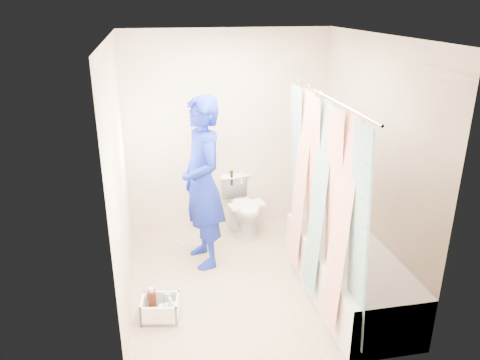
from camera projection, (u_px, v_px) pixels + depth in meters
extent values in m
plane|color=tan|center=(251.00, 280.00, 4.78)|extent=(2.60, 2.60, 0.00)
cube|color=white|center=(254.00, 36.00, 3.91)|extent=(2.40, 2.60, 0.02)
cube|color=beige|center=(228.00, 134.00, 5.54)|extent=(2.40, 0.02, 2.40)
cube|color=beige|center=(294.00, 235.00, 3.16)|extent=(2.40, 0.02, 2.40)
cube|color=beige|center=(120.00, 179.00, 4.13)|extent=(0.02, 2.60, 2.40)
cube|color=beige|center=(372.00, 162.00, 4.56)|extent=(0.02, 2.60, 2.40)
cube|color=white|center=(348.00, 273.00, 4.46)|extent=(0.70, 1.75, 0.50)
cube|color=white|center=(350.00, 254.00, 4.38)|extent=(0.58, 1.63, 0.06)
cylinder|color=silver|center=(327.00, 97.00, 3.78)|extent=(0.02, 1.90, 0.02)
cube|color=white|center=(320.00, 202.00, 4.12)|extent=(0.06, 1.75, 1.80)
imported|color=white|center=(243.00, 206.00, 5.67)|extent=(0.51, 0.74, 0.69)
cube|color=white|center=(247.00, 205.00, 5.55)|extent=(0.45, 0.26, 0.03)
cylinder|color=black|center=(232.00, 177.00, 5.69)|extent=(0.03, 0.03, 0.20)
cylinder|color=yellow|center=(232.00, 169.00, 5.65)|extent=(0.06, 0.06, 0.03)
cylinder|color=white|center=(241.00, 177.00, 5.74)|extent=(0.03, 0.03, 0.17)
imported|color=navy|center=(202.00, 183.00, 4.82)|extent=(0.57, 0.75, 1.83)
cube|color=white|center=(161.00, 316.00, 4.22)|extent=(0.37, 0.32, 0.03)
cube|color=white|center=(143.00, 309.00, 4.18)|extent=(0.07, 0.26, 0.20)
cube|color=white|center=(178.00, 308.00, 4.19)|extent=(0.07, 0.26, 0.20)
cube|color=white|center=(158.00, 317.00, 4.07)|extent=(0.33, 0.08, 0.20)
cube|color=white|center=(162.00, 301.00, 4.30)|extent=(0.33, 0.08, 0.20)
cylinder|color=#451B0D|center=(152.00, 302.00, 4.21)|extent=(0.08, 0.08, 0.22)
cylinder|color=white|center=(168.00, 302.00, 4.23)|extent=(0.07, 0.07, 0.20)
cylinder|color=beige|center=(162.00, 312.00, 4.13)|extent=(0.05, 0.05, 0.14)
cylinder|color=#451B0D|center=(151.00, 317.00, 4.14)|extent=(0.07, 0.07, 0.07)
cylinder|color=#C48C39|center=(151.00, 313.00, 4.12)|extent=(0.07, 0.07, 0.01)
imported|color=white|center=(171.00, 308.00, 4.13)|extent=(0.11, 0.11, 0.21)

